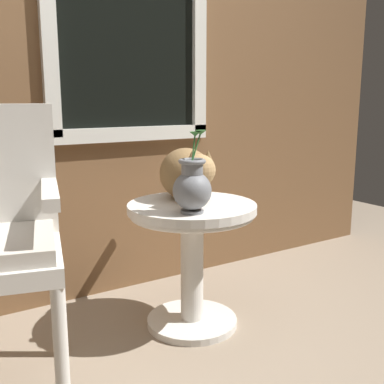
% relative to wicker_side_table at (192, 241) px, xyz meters
% --- Properties ---
extents(ground_plane, '(6.00, 6.00, 0.00)m').
position_rel_wicker_side_table_xyz_m(ground_plane, '(-0.27, -0.17, -0.39)').
color(ground_plane, gray).
extents(back_wall, '(4.00, 0.07, 2.60)m').
position_rel_wicker_side_table_xyz_m(back_wall, '(-0.26, 0.56, 0.91)').
color(back_wall, brown).
rests_on(back_wall, ground_plane).
extents(wicker_side_table, '(0.55, 0.55, 0.55)m').
position_rel_wicker_side_table_xyz_m(wicker_side_table, '(0.00, 0.00, 0.00)').
color(wicker_side_table, silver).
rests_on(wicker_side_table, ground_plane).
extents(cat, '(0.27, 0.53, 0.23)m').
position_rel_wicker_side_table_xyz_m(cat, '(0.02, 0.08, 0.28)').
color(cat, olive).
rests_on(cat, wicker_side_table).
extents(pewter_vase_with_ivy, '(0.15, 0.15, 0.32)m').
position_rel_wicker_side_table_xyz_m(pewter_vase_with_ivy, '(-0.09, -0.14, 0.26)').
color(pewter_vase_with_ivy, slate).
rests_on(pewter_vase_with_ivy, wicker_side_table).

